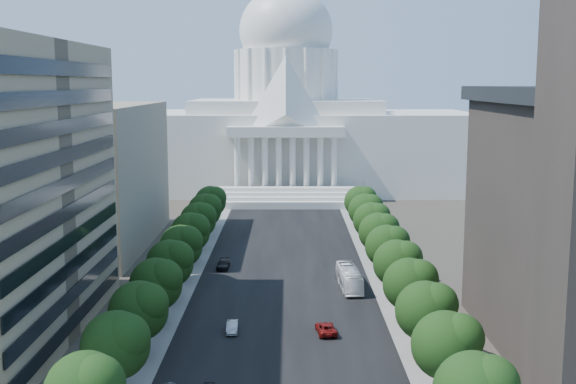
{
  "coord_description": "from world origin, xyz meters",
  "views": [
    {
      "loc": [
        0.88,
        -51.15,
        34.47
      ],
      "look_at": [
        0.75,
        75.82,
        15.21
      ],
      "focal_mm": 45.0,
      "sensor_mm": 36.0,
      "label": 1
    }
  ],
  "objects_px": {
    "car_red": "(326,329)",
    "city_bus": "(349,278)",
    "car_dark_b": "(223,265)",
    "car_silver": "(232,327)"
  },
  "relations": [
    {
      "from": "car_dark_b",
      "to": "city_bus",
      "type": "distance_m",
      "value": 26.01
    },
    {
      "from": "car_silver",
      "to": "car_red",
      "type": "relative_size",
      "value": 0.83
    },
    {
      "from": "city_bus",
      "to": "car_silver",
      "type": "bearing_deg",
      "value": -133.24
    },
    {
      "from": "car_dark_b",
      "to": "city_bus",
      "type": "xyz_separation_m",
      "value": [
        22.51,
        -12.99,
        1.0
      ]
    },
    {
      "from": "car_red",
      "to": "city_bus",
      "type": "xyz_separation_m",
      "value": [
        5.07,
        22.36,
        1.04
      ]
    },
    {
      "from": "car_red",
      "to": "city_bus",
      "type": "bearing_deg",
      "value": -109.24
    },
    {
      "from": "car_red",
      "to": "city_bus",
      "type": "height_order",
      "value": "city_bus"
    },
    {
      "from": "car_silver",
      "to": "car_dark_b",
      "type": "xyz_separation_m",
      "value": [
        -4.38,
        34.72,
        0.05
      ]
    },
    {
      "from": "car_red",
      "to": "city_bus",
      "type": "distance_m",
      "value": 22.95
    },
    {
      "from": "car_red",
      "to": "car_dark_b",
      "type": "xyz_separation_m",
      "value": [
        -17.44,
        35.34,
        0.04
      ]
    }
  ]
}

